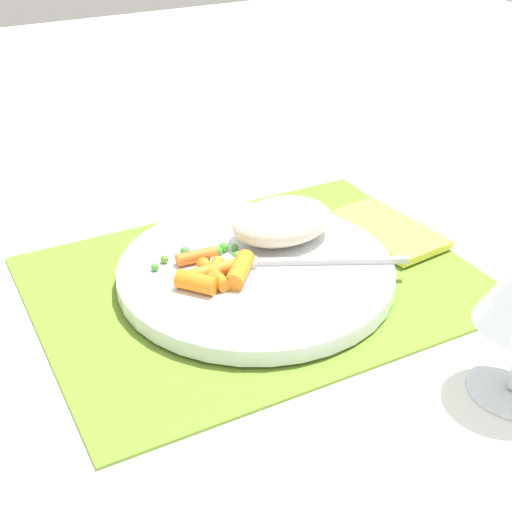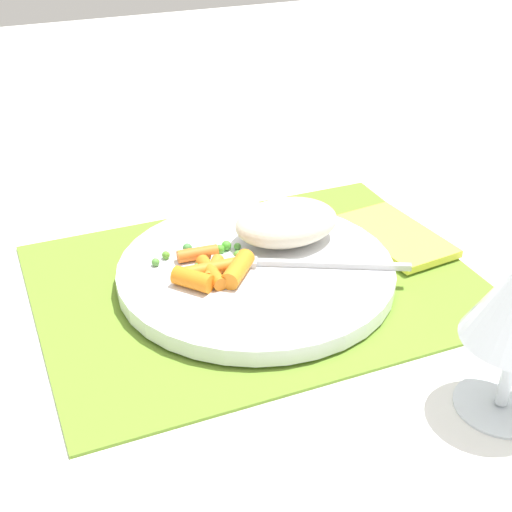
% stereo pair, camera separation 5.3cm
% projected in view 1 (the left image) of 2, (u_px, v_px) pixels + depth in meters
% --- Properties ---
extents(ground_plane, '(2.40, 2.40, 0.00)m').
position_uv_depth(ground_plane, '(256.00, 284.00, 0.71)').
color(ground_plane, white).
extents(placemat, '(0.42, 0.32, 0.01)m').
position_uv_depth(placemat, '(256.00, 281.00, 0.70)').
color(placemat, olive).
rests_on(placemat, ground_plane).
extents(plate, '(0.27, 0.27, 0.02)m').
position_uv_depth(plate, '(256.00, 272.00, 0.70)').
color(plate, white).
rests_on(plate, placemat).
extents(rice_mound, '(0.11, 0.08, 0.04)m').
position_uv_depth(rice_mound, '(282.00, 221.00, 0.73)').
color(rice_mound, beige).
rests_on(rice_mound, plate).
extents(carrot_portion, '(0.09, 0.08, 0.02)m').
position_uv_depth(carrot_portion, '(215.00, 272.00, 0.67)').
color(carrot_portion, orange).
rests_on(carrot_portion, plate).
extents(pea_scatter, '(0.09, 0.08, 0.01)m').
position_uv_depth(pea_scatter, '(206.00, 258.00, 0.70)').
color(pea_scatter, green).
rests_on(pea_scatter, plate).
extents(fork, '(0.18, 0.09, 0.01)m').
position_uv_depth(fork, '(289.00, 262.00, 0.69)').
color(fork, silver).
rests_on(fork, plate).
extents(napkin, '(0.09, 0.13, 0.01)m').
position_uv_depth(napkin, '(387.00, 230.00, 0.78)').
color(napkin, '#EAE54C').
rests_on(napkin, placemat).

